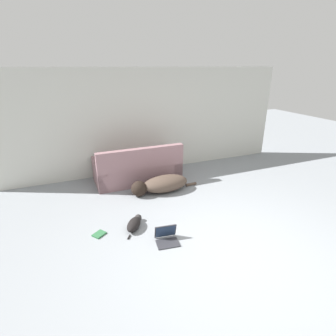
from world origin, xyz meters
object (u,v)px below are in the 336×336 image
(cat, at_px, (134,224))
(laptop_open, at_px, (166,236))
(dog, at_px, (161,184))
(couch, at_px, (138,169))
(book_green, at_px, (99,234))

(cat, xyz_separation_m, laptop_open, (0.35, -0.50, 0.00))
(dog, distance_m, laptop_open, 1.65)
(couch, distance_m, book_green, 2.13)
(couch, bearing_deg, laptop_open, 83.94)
(couch, relative_size, book_green, 8.06)
(dog, height_order, laptop_open, dog)
(cat, bearing_deg, couch, 15.42)
(book_green, bearing_deg, cat, -1.63)
(couch, bearing_deg, cat, 71.71)
(cat, distance_m, book_green, 0.56)
(laptop_open, bearing_deg, couch, 91.97)
(laptop_open, relative_size, book_green, 1.56)
(dog, xyz_separation_m, book_green, (-1.43, -1.04, -0.15))
(couch, height_order, book_green, couch)
(laptop_open, distance_m, book_green, 1.05)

